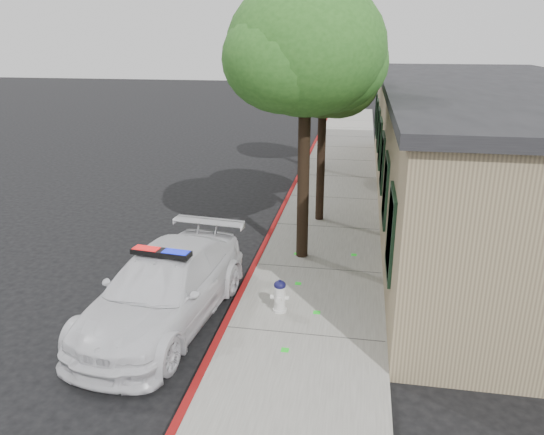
{
  "coord_description": "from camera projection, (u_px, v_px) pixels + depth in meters",
  "views": [
    {
      "loc": [
        2.51,
        -8.52,
        5.52
      ],
      "look_at": [
        0.47,
        3.15,
        1.35
      ],
      "focal_mm": 34.03,
      "sensor_mm": 36.0,
      "label": 1
    }
  ],
  "objects": [
    {
      "name": "sidewalk",
      "position": [
        316.0,
        271.0,
        12.67
      ],
      "size": [
        3.2,
        60.0,
        0.15
      ],
      "primitive_type": "cube",
      "color": "gray",
      "rests_on": "ground"
    },
    {
      "name": "street_tree_far",
      "position": [
        325.0,
        70.0,
        20.6
      ],
      "size": [
        3.03,
        2.89,
        5.46
      ],
      "rotation": [
        0.0,
        0.0,
        0.02
      ],
      "color": "black",
      "rests_on": "sidewalk"
    },
    {
      "name": "fire_hydrant",
      "position": [
        280.0,
        296.0,
        10.56
      ],
      "size": [
        0.4,
        0.34,
        0.7
      ],
      "rotation": [
        0.0,
        0.0,
        -0.0
      ],
      "color": "silver",
      "rests_on": "sidewalk"
    },
    {
      "name": "street_tree_mid",
      "position": [
        324.0,
        78.0,
        14.69
      ],
      "size": [
        3.11,
        2.96,
        5.65
      ],
      "rotation": [
        0.0,
        0.0,
        -0.02
      ],
      "color": "black",
      "rests_on": "sidewalk"
    },
    {
      "name": "ground",
      "position": [
        221.0,
        333.0,
        10.16
      ],
      "size": [
        120.0,
        120.0,
        0.0
      ],
      "primitive_type": "plane",
      "color": "black",
      "rests_on": "ground"
    },
    {
      "name": "street_tree_near",
      "position": [
        306.0,
        55.0,
        11.72
      ],
      "size": [
        3.73,
        3.65,
        6.68
      ],
      "rotation": [
        0.0,
        0.0,
        0.12
      ],
      "color": "black",
      "rests_on": "sidewalk"
    },
    {
      "name": "police_car",
      "position": [
        164.0,
        289.0,
        10.35
      ],
      "size": [
        2.61,
        5.25,
        1.59
      ],
      "rotation": [
        0.0,
        0.0,
        -0.11
      ],
      "color": "silver",
      "rests_on": "ground"
    },
    {
      "name": "red_curb",
      "position": [
        255.0,
        266.0,
        12.91
      ],
      "size": [
        0.14,
        60.0,
        0.16
      ],
      "primitive_type": "cube",
      "color": "maroon",
      "rests_on": "ground"
    },
    {
      "name": "clapboard_building",
      "position": [
        491.0,
        147.0,
        16.73
      ],
      "size": [
        7.3,
        20.89,
        4.24
      ],
      "color": "#9D8C67",
      "rests_on": "ground"
    }
  ]
}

